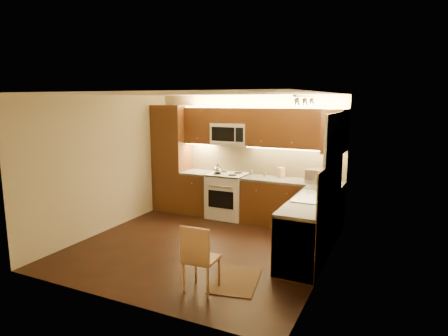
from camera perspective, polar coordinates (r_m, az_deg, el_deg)
The scene contains 37 objects.
floor at distance 6.55m, azimuth -3.31°, elevation -11.50°, with size 4.00×4.00×0.01m, color black.
ceiling at distance 6.09m, azimuth -3.55°, elevation 10.93°, with size 4.00×4.00×0.01m, color beige.
wall_back at distance 7.99m, azimuth 3.48°, elevation 1.72°, with size 4.00×0.01×2.50m, color #BCAF8A.
wall_front at distance 4.60m, azimuth -15.55°, elevation -4.88°, with size 4.00×0.01×2.50m, color #BCAF8A.
wall_left at distance 7.36m, azimuth -17.21°, elevation 0.58°, with size 0.01×4.00×2.50m, color #BCAF8A.
wall_right at distance 5.54m, azimuth 15.04°, elevation -2.33°, with size 0.01×4.00×2.50m, color #BCAF8A.
pantry at distance 8.50m, azimuth -7.68°, elevation 1.47°, with size 0.70×0.60×2.30m, color #43230E.
base_cab_back_left at distance 8.30m, azimuth -3.72°, elevation -3.74°, with size 0.62×0.60×0.86m, color #43230E.
counter_back_left at distance 8.20m, azimuth -3.76°, elevation -0.68°, with size 0.62×0.60×0.04m, color #3D3A38.
base_cab_back_right at distance 7.55m, azimuth 9.93°, elevation -5.26°, with size 1.92×0.60×0.86m, color #43230E.
counter_back_right at distance 7.45m, azimuth 10.03°, elevation -1.92°, with size 1.92×0.60×0.04m, color #3D3A38.
base_cab_right at distance 6.19m, azimuth 12.61°, elevation -8.79°, with size 0.60×2.00×0.86m, color #43230E.
counter_right at distance 6.07m, azimuth 12.78°, elevation -4.77°, with size 0.60×2.00×0.04m, color #3D3A38.
dishwasher at distance 5.55m, azimuth 10.97°, elevation -10.98°, with size 0.58×0.60×0.84m, color silver.
backsplash_back at distance 7.86m, azimuth 5.82°, elevation 1.19°, with size 3.30×0.02×0.60m, color tan.
backsplash_right at distance 5.94m, azimuth 15.62°, elevation -2.03°, with size 0.02×2.00×0.60m, color tan.
upper_cab_back_left at distance 8.19m, azimuth -3.41°, elevation 6.32°, with size 0.62×0.35×0.75m, color #43230E.
upper_cab_back_right at distance 7.43m, azimuth 10.52°, elevation 5.79°, with size 1.92×0.35×0.75m, color #43230E.
upper_cab_bridge at distance 7.87m, azimuth 1.02°, elevation 7.79°, with size 0.76×0.35×0.31m, color #43230E.
upper_cab_right_corner at distance 6.85m, azimuth 15.98°, elevation 5.23°, with size 0.35×0.50×0.75m, color #43230E.
stove at distance 7.97m, azimuth 0.54°, elevation -4.08°, with size 0.76×0.65×0.92m, color silver, non-canonical shape.
microwave at distance 7.88m, azimuth 0.97°, elevation 5.06°, with size 0.76×0.38×0.44m, color silver, non-canonical shape.
window_frame at distance 6.02m, azimuth 16.00°, elevation 1.98°, with size 0.03×1.44×1.24m, color silver.
window_blinds at distance 6.02m, azimuth 15.82°, elevation 1.99°, with size 0.02×1.36×1.16m, color silver.
sink at distance 6.18m, azimuth 13.12°, elevation -3.58°, with size 0.52×0.86×0.15m, color silver, non-canonical shape.
faucet at distance 6.13m, azimuth 14.79°, elevation -3.05°, with size 0.20×0.04×0.30m, color silver, non-canonical shape.
track_light_bar at distance 5.90m, azimuth 11.94°, elevation 10.37°, with size 0.04×1.20×0.03m, color silver.
kettle at distance 7.83m, azimuth -0.93°, elevation -0.13°, with size 0.18×0.18×0.20m, color silver, non-canonical shape.
toaster_oven at distance 7.33m, azimuth 13.68°, elevation -1.11°, with size 0.41×0.30×0.24m, color silver.
knife_block at distance 7.64m, azimuth 8.48°, elevation -0.66°, with size 0.09×0.14×0.20m, color #A56E4A.
spice_jar_a at distance 7.93m, azimuth 4.24°, elevation -0.53°, with size 0.05×0.05×0.10m, color silver.
spice_jar_b at distance 7.71m, azimuth 6.05°, elevation -0.90°, with size 0.05×0.05×0.10m, color brown.
spice_jar_c at distance 7.84m, azimuth 6.16°, elevation -0.76°, with size 0.04×0.04×0.08m, color silver.
spice_jar_d at distance 7.75m, azimuth 8.10°, elevation -0.85°, with size 0.05×0.05×0.11m, color olive.
soap_bottle at distance 6.40m, azimuth 15.76°, elevation -3.04°, with size 0.09×0.09×0.19m, color #B9B9BD.
rug at distance 5.40m, azimuth 1.75°, elevation -16.31°, with size 0.59×0.89×0.01m, color black.
dining_chair at distance 5.00m, azimuth -3.39°, elevation -13.05°, with size 0.39×0.39×0.89m, color #A56E4A, non-canonical shape.
Camera 1 is at (2.94, -5.34, 2.41)m, focal length 30.83 mm.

